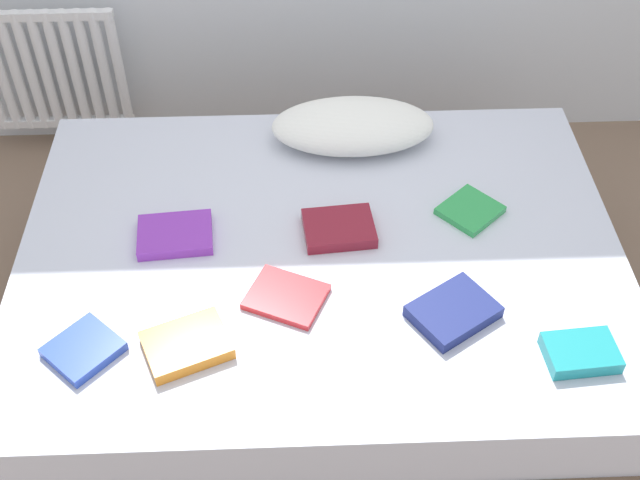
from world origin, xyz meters
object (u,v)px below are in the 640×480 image
at_px(textbook_blue, 83,349).
at_px(textbook_orange, 187,345).
at_px(textbook_teal, 581,353).
at_px(pillow, 353,126).
at_px(textbook_green, 470,210).
at_px(bed, 321,298).
at_px(textbook_red, 286,297).
at_px(textbook_maroon, 339,228).
at_px(radiator, 53,71).
at_px(textbook_purple, 175,235).
at_px(textbook_navy, 453,311).

xyz_separation_m(textbook_blue, textbook_orange, (0.29, -0.00, 0.01)).
bearing_deg(textbook_blue, textbook_teal, 40.30).
relative_size(pillow, textbook_blue, 3.26).
bearing_deg(textbook_green, bed, 152.86).
height_order(pillow, textbook_red, pillow).
relative_size(textbook_maroon, textbook_teal, 1.14).
height_order(textbook_red, textbook_teal, textbook_teal).
bearing_deg(radiator, textbook_orange, -65.80).
bearing_deg(textbook_green, pillow, 89.84).
relative_size(textbook_maroon, textbook_orange, 0.98).
relative_size(pillow, textbook_maroon, 2.60).
distance_m(bed, pillow, 0.65).
bearing_deg(textbook_teal, textbook_green, 103.93).
relative_size(textbook_green, textbook_red, 0.82).
distance_m(textbook_green, textbook_teal, 0.65).
bearing_deg(textbook_purple, pillow, 33.92).
bearing_deg(textbook_purple, textbook_teal, -28.85).
relative_size(textbook_purple, textbook_green, 1.32).
bearing_deg(textbook_purple, textbook_red, -42.40).
relative_size(bed, textbook_green, 10.96).
distance_m(pillow, textbook_blue, 1.27).
distance_m(radiator, textbook_orange, 1.76).
height_order(textbook_green, textbook_blue, textbook_blue).
xyz_separation_m(radiator, textbook_orange, (0.72, -1.60, 0.11)).
relative_size(pillow, textbook_navy, 2.50).
relative_size(textbook_navy, textbook_red, 1.07).
xyz_separation_m(bed, textbook_red, (-0.11, -0.22, 0.26)).
bearing_deg(textbook_green, textbook_purple, 142.49).
relative_size(radiator, textbook_navy, 2.58).
xyz_separation_m(bed, pillow, (0.14, 0.55, 0.32)).
xyz_separation_m(radiator, textbook_red, (1.01, -1.42, 0.10)).
distance_m(textbook_green, textbook_red, 0.72).
bearing_deg(pillow, textbook_navy, -74.14).
distance_m(radiator, textbook_blue, 1.66).
relative_size(bed, radiator, 3.24).
bearing_deg(textbook_navy, textbook_maroon, 97.56).
bearing_deg(textbook_orange, bed, 22.87).
bearing_deg(textbook_teal, pillow, 114.83).
bearing_deg(textbook_blue, radiator, 148.10).
bearing_deg(textbook_purple, textbook_green, 0.09).
relative_size(textbook_green, textbook_orange, 0.78).
bearing_deg(textbook_red, textbook_navy, 15.04).
height_order(bed, textbook_blue, textbook_blue).
bearing_deg(textbook_navy, textbook_orange, 153.51).
bearing_deg(textbook_maroon, textbook_navy, -54.37).
distance_m(textbook_red, textbook_orange, 0.34).
height_order(pillow, textbook_purple, pillow).
bearing_deg(textbook_orange, textbook_navy, -15.42).
bearing_deg(bed, textbook_purple, 173.48).
relative_size(radiator, textbook_blue, 3.37).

